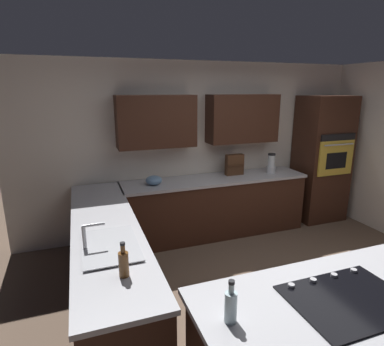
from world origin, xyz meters
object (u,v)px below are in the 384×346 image
Objects in this scene: mixing_bowl at (154,180)px; cooktop at (349,299)px; wall_oven at (322,159)px; spice_rack at (234,165)px; dish_soap_bottle at (124,263)px; blender at (271,165)px; oil_bottle at (231,306)px; sink_unit at (109,245)px.

cooktop is at bearing 101.39° from mixing_bowl.
spice_rack is (1.60, -0.08, 0.01)m from wall_oven.
dish_soap_bottle reaches higher than cooktop.
blender is 3.52m from oil_bottle.
spice_rack is 1.22× the size of dish_soap_bottle.
oil_bottle is at bearing 85.69° from mixing_bowl.
wall_oven is 7.94× the size of dish_soap_bottle.
sink_unit is 2.72m from spice_rack.
spice_rack is (-1.30, -0.10, 0.10)m from mixing_bowl.
cooktop is 2.42× the size of blender.
spice_rack reaches higher than sink_unit.
cooktop is (2.32, 2.91, -0.14)m from wall_oven.
cooktop is at bearing 174.08° from oil_bottle.
mixing_bowl is at bearing -94.31° from oil_bottle.
spice_rack is 1.21× the size of oil_bottle.
blender is at bearing -126.92° from oil_bottle.
wall_oven is at bearing 176.99° from spice_rack.
mixing_bowl is 0.87× the size of dish_soap_bottle.
dish_soap_bottle is at bearing 47.91° from spice_rack.
spice_rack is at bearing -117.46° from oil_bottle.
spice_rack reaches higher than blender.
cooktop is (-1.36, 1.24, -0.01)m from sink_unit.
blender reaches higher than mixing_bowl.
dish_soap_bottle is (2.62, 2.14, -0.03)m from blender.
mixing_bowl is 2.82m from oil_bottle.
wall_oven is 9.07× the size of mixing_bowl.
sink_unit is at bearing -83.05° from dish_soap_bottle.
dish_soap_bottle is (1.30, -0.76, 0.10)m from cooktop.
sink_unit is at bearing 40.20° from spice_rack.
sink_unit is 1.83m from mixing_bowl.
blender is at bearing 180.00° from mixing_bowl.
sink_unit is 2.17× the size of spice_rack.
sink_unit reaches higher than mixing_bowl.
spice_rack is at bearing -9.29° from blender.
oil_bottle reaches higher than sink_unit.
sink_unit is at bearing 24.45° from wall_oven.
wall_oven is at bearing -155.55° from sink_unit.
blender is 1.90m from mixing_bowl.
oil_bottle reaches higher than mixing_bowl.
sink_unit reaches higher than cooktop.
mixing_bowl is (2.90, 0.01, -0.08)m from wall_oven.
dish_soap_bottle is at bearing -30.10° from cooktop.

